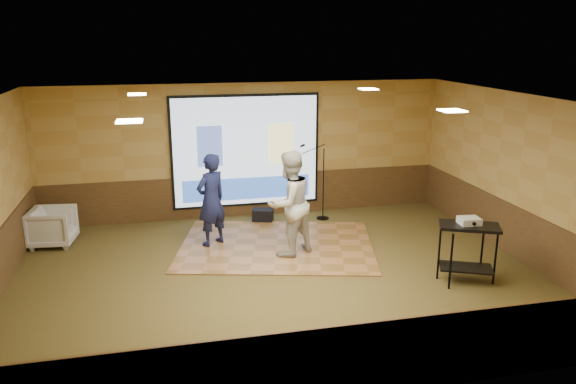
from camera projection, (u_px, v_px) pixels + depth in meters
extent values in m
plane|color=#343E1C|center=(279.00, 276.00, 9.65)|extent=(9.00, 9.00, 0.00)
cube|color=tan|center=(246.00, 151.00, 12.52)|extent=(9.00, 0.04, 3.00)
cube|color=tan|center=(346.00, 279.00, 5.96)|extent=(9.00, 0.04, 3.00)
cube|color=tan|center=(519.00, 177.00, 10.21)|extent=(0.04, 7.00, 3.00)
cube|color=white|center=(278.00, 101.00, 8.83)|extent=(9.00, 7.00, 0.04)
cube|color=#462817|center=(247.00, 195.00, 12.78)|extent=(9.00, 0.04, 0.95)
cube|color=#462817|center=(343.00, 363.00, 6.26)|extent=(9.00, 0.04, 0.95)
cube|color=#462817|center=(512.00, 230.00, 10.49)|extent=(0.04, 7.00, 0.95)
cube|color=black|center=(246.00, 151.00, 12.48)|extent=(3.32, 0.03, 2.52)
cube|color=silver|center=(246.00, 151.00, 12.45)|extent=(3.20, 0.02, 2.40)
cube|color=#425692|center=(210.00, 146.00, 12.22)|extent=(0.55, 0.01, 0.90)
cube|color=#DED680|center=(281.00, 143.00, 12.57)|extent=(0.55, 0.01, 0.90)
cube|color=#2F56B1|center=(247.00, 188.00, 12.67)|extent=(2.88, 0.01, 0.50)
cube|color=#FFECBF|center=(137.00, 94.00, 10.05)|extent=(0.32, 0.32, 0.02)
cube|color=#FFECBF|center=(368.00, 89.00, 11.00)|extent=(0.32, 0.32, 0.02)
cube|color=#FFECBF|center=(129.00, 121.00, 6.96)|extent=(0.32, 0.32, 0.02)
cube|color=#FFECBF|center=(452.00, 111.00, 7.91)|extent=(0.32, 0.32, 0.02)
cube|color=#9C6539|center=(277.00, 245.00, 11.01)|extent=(4.31, 3.67, 0.03)
imported|color=#161B45|center=(211.00, 200.00, 10.80)|extent=(0.79, 0.73, 1.81)
imported|color=beige|center=(289.00, 204.00, 10.30)|extent=(1.20, 1.12, 1.97)
cylinder|color=black|center=(451.00, 262.00, 9.03)|extent=(0.04, 0.04, 0.95)
cylinder|color=black|center=(496.00, 257.00, 9.21)|extent=(0.04, 0.04, 0.95)
cylinder|color=black|center=(439.00, 253.00, 9.41)|extent=(0.04, 0.04, 0.95)
cylinder|color=black|center=(482.00, 249.00, 9.58)|extent=(0.04, 0.04, 0.95)
cube|color=black|center=(470.00, 226.00, 9.17)|extent=(0.95, 0.50, 0.05)
cube|color=black|center=(466.00, 267.00, 9.37)|extent=(0.85, 0.45, 0.03)
cube|color=silver|center=(469.00, 221.00, 9.19)|extent=(0.36, 0.31, 0.11)
cylinder|color=black|center=(323.00, 218.00, 12.64)|extent=(0.28, 0.28, 0.02)
cylinder|color=black|center=(323.00, 184.00, 12.43)|extent=(0.02, 0.02, 1.61)
cylinder|color=black|center=(314.00, 149.00, 12.16)|extent=(0.51, 0.02, 0.20)
cylinder|color=black|center=(303.00, 146.00, 12.08)|extent=(0.12, 0.05, 0.08)
imported|color=gray|center=(53.00, 227.00, 10.97)|extent=(0.91, 0.89, 0.75)
cube|color=black|center=(263.00, 215.00, 12.42)|extent=(0.52, 0.43, 0.28)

